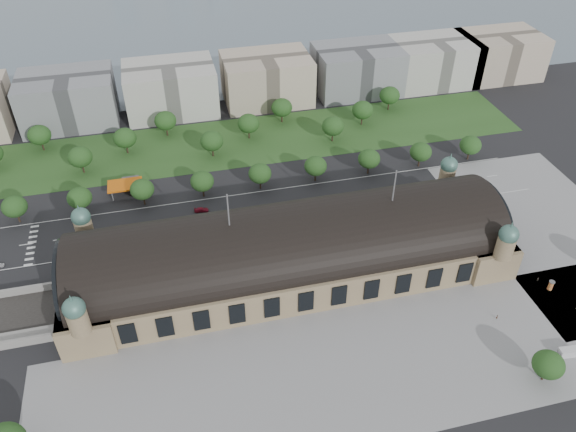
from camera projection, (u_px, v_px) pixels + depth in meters
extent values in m
plane|color=black|center=(291.00, 273.00, 196.69)|extent=(900.00, 900.00, 0.00)
cube|color=#917D5A|center=(291.00, 260.00, 192.98)|extent=(150.00, 40.00, 12.00)
cube|color=#917D5A|center=(89.00, 294.00, 180.51)|extent=(16.00, 43.00, 12.00)
cube|color=#917D5A|center=(468.00, 231.00, 205.46)|extent=(16.00, 43.00, 12.00)
cylinder|color=black|center=(291.00, 247.00, 189.28)|extent=(144.00, 37.60, 37.60)
cylinder|color=black|center=(63.00, 279.00, 174.45)|extent=(1.20, 32.00, 32.00)
cylinder|color=black|center=(487.00, 211.00, 201.63)|extent=(1.20, 32.00, 32.00)
cylinder|color=#917D5A|center=(85.00, 230.00, 190.38)|extent=(6.00, 6.00, 8.00)
sphere|color=#456E63|center=(81.00, 217.00, 186.98)|extent=(6.40, 6.40, 6.40)
cone|color=#456E63|center=(78.00, 207.00, 184.51)|extent=(1.00, 1.00, 2.50)
cylinder|color=#917D5A|center=(447.00, 177.00, 215.32)|extent=(6.00, 6.00, 8.00)
sphere|color=#456E63|center=(449.00, 165.00, 211.93)|extent=(6.40, 6.40, 6.40)
cone|color=#456E63|center=(451.00, 156.00, 209.46)|extent=(1.00, 1.00, 2.50)
cylinder|color=#917D5A|center=(78.00, 321.00, 158.29)|extent=(6.00, 6.00, 8.00)
sphere|color=#456E63|center=(74.00, 308.00, 154.89)|extent=(6.40, 6.40, 6.40)
cone|color=#456E63|center=(70.00, 298.00, 152.42)|extent=(1.00, 1.00, 2.50)
cylinder|color=#917D5A|center=(505.00, 247.00, 183.23)|extent=(6.00, 6.00, 8.00)
sphere|color=#456E63|center=(509.00, 234.00, 179.84)|extent=(6.40, 6.40, 6.40)
cone|color=#456E63|center=(512.00, 225.00, 177.36)|extent=(1.00, 1.00, 2.50)
cylinder|color=#59595B|center=(228.00, 210.00, 173.51)|extent=(0.50, 0.50, 12.00)
cylinder|color=#59595B|center=(394.00, 186.00, 183.75)|extent=(0.50, 0.50, 12.00)
cube|color=gray|center=(359.00, 369.00, 164.93)|extent=(190.00, 48.00, 0.12)
cube|color=gray|center=(550.00, 229.00, 215.86)|extent=(56.00, 100.00, 0.12)
cube|color=black|center=(219.00, 216.00, 222.00)|extent=(260.00, 26.00, 0.10)
cube|color=#294E1F|center=(213.00, 145.00, 264.95)|extent=(300.00, 45.00, 0.10)
cube|color=#D15C0C|center=(125.00, 185.00, 230.92)|extent=(14.00, 9.00, 0.70)
cube|color=#59595B|center=(131.00, 182.00, 237.79)|extent=(7.00, 5.00, 3.20)
cylinder|color=#59595B|center=(112.00, 187.00, 233.88)|extent=(0.50, 0.50, 4.40)
cylinder|color=#59595B|center=(139.00, 184.00, 235.93)|extent=(0.50, 0.50, 4.40)
cylinder|color=#59595B|center=(112.00, 196.00, 228.99)|extent=(0.50, 0.50, 4.40)
cylinder|color=#59595B|center=(140.00, 192.00, 231.04)|extent=(0.50, 0.50, 4.40)
cube|color=slate|center=(196.00, 6.00, 424.38)|extent=(700.00, 320.00, 0.08)
cube|color=gray|center=(68.00, 99.00, 276.00)|extent=(45.00, 32.00, 24.00)
cube|color=#BBB9B1|center=(171.00, 89.00, 285.31)|extent=(45.00, 32.00, 24.00)
cube|color=#C0AE97|center=(267.00, 79.00, 294.62)|extent=(45.00, 32.00, 24.00)
cube|color=gray|center=(357.00, 70.00, 303.93)|extent=(45.00, 32.00, 24.00)
cube|color=#BBB9B1|center=(433.00, 62.00, 312.31)|extent=(45.00, 32.00, 24.00)
cube|color=#C0AE97|center=(498.00, 55.00, 319.75)|extent=(45.00, 32.00, 24.00)
cylinder|color=#2D2116|center=(18.00, 217.00, 217.98)|extent=(0.70, 0.70, 4.32)
ellipsoid|color=#1F4418|center=(14.00, 207.00, 214.72)|extent=(9.60, 9.60, 8.16)
cylinder|color=#2D2116|center=(83.00, 209.00, 222.45)|extent=(0.70, 0.70, 4.32)
ellipsoid|color=#1F4418|center=(79.00, 198.00, 219.19)|extent=(9.60, 9.60, 8.16)
cylinder|color=#2D2116|center=(144.00, 200.00, 226.91)|extent=(0.70, 0.70, 4.32)
ellipsoid|color=#1F4418|center=(142.00, 189.00, 223.65)|extent=(9.60, 9.60, 8.16)
cylinder|color=#2D2116|center=(203.00, 192.00, 231.38)|extent=(0.70, 0.70, 4.32)
ellipsoid|color=#1F4418|center=(202.00, 181.00, 228.12)|extent=(9.60, 9.60, 8.16)
cylinder|color=#2D2116|center=(260.00, 184.00, 235.85)|extent=(0.70, 0.70, 4.32)
ellipsoid|color=#1F4418|center=(260.00, 173.00, 232.59)|extent=(9.60, 9.60, 8.16)
cylinder|color=#2D2116|center=(315.00, 176.00, 240.32)|extent=(0.70, 0.70, 4.32)
ellipsoid|color=#1F4418|center=(316.00, 166.00, 237.06)|extent=(9.60, 9.60, 8.16)
cylinder|color=#2D2116|center=(368.00, 169.00, 244.79)|extent=(0.70, 0.70, 4.32)
ellipsoid|color=#1F4418|center=(369.00, 159.00, 241.52)|extent=(9.60, 9.60, 8.16)
cylinder|color=#2D2116|center=(419.00, 162.00, 249.25)|extent=(0.70, 0.70, 4.32)
ellipsoid|color=#1F4418|center=(421.00, 152.00, 245.99)|extent=(9.60, 9.60, 8.16)
cylinder|color=#2D2116|center=(468.00, 155.00, 253.72)|extent=(0.70, 0.70, 4.32)
ellipsoid|color=#1F4418|center=(470.00, 145.00, 250.46)|extent=(9.60, 9.60, 8.16)
cylinder|color=#2D2116|center=(43.00, 146.00, 259.87)|extent=(0.70, 0.70, 4.68)
ellipsoid|color=#1F4418|center=(39.00, 135.00, 256.34)|extent=(10.40, 10.40, 8.84)
cylinder|color=#2D2116|center=(83.00, 168.00, 245.07)|extent=(0.70, 0.70, 4.68)
ellipsoid|color=#1F4418|center=(80.00, 157.00, 241.54)|extent=(10.40, 10.40, 8.84)
cylinder|color=#2D2116|center=(127.00, 149.00, 257.78)|extent=(0.70, 0.70, 4.68)
ellipsoid|color=#1F4418|center=(125.00, 138.00, 254.24)|extent=(10.40, 10.40, 8.84)
cylinder|color=#2D2116|center=(167.00, 131.00, 270.48)|extent=(0.70, 0.70, 4.68)
ellipsoid|color=#1F4418|center=(165.00, 121.00, 266.95)|extent=(10.40, 10.40, 8.84)
cylinder|color=#2D2116|center=(213.00, 152.00, 255.68)|extent=(0.70, 0.70, 4.68)
ellipsoid|color=#1F4418|center=(212.00, 141.00, 252.15)|extent=(10.40, 10.40, 8.84)
cylinder|color=#2D2116|center=(249.00, 134.00, 268.39)|extent=(0.70, 0.70, 4.68)
ellipsoid|color=#1F4418|center=(248.00, 123.00, 264.86)|extent=(10.40, 10.40, 8.84)
cylinder|color=#2D2116|center=(282.00, 118.00, 281.09)|extent=(0.70, 0.70, 4.68)
ellipsoid|color=#1F4418|center=(282.00, 108.00, 277.56)|extent=(10.40, 10.40, 8.84)
cylinder|color=#2D2116|center=(332.00, 137.00, 266.29)|extent=(0.70, 0.70, 4.68)
ellipsoid|color=#1F4418|center=(333.00, 126.00, 262.76)|extent=(10.40, 10.40, 8.84)
cylinder|color=#2D2116|center=(362.00, 120.00, 279.00)|extent=(0.70, 0.70, 4.68)
ellipsoid|color=#1F4418|center=(363.00, 110.00, 275.47)|extent=(10.40, 10.40, 8.84)
cylinder|color=#2D2116|center=(388.00, 105.00, 291.71)|extent=(0.70, 0.70, 4.68)
ellipsoid|color=#1F4418|center=(390.00, 95.00, 288.17)|extent=(10.40, 10.40, 8.84)
cylinder|color=#2D2116|center=(544.00, 375.00, 160.79)|extent=(0.70, 0.70, 3.96)
ellipsoid|color=#1F4418|center=(548.00, 365.00, 157.80)|extent=(9.00, 9.00, 7.65)
imported|color=gray|center=(95.00, 233.00, 212.81)|extent=(5.21, 2.42, 1.65)
imported|color=black|center=(67.00, 252.00, 204.45)|extent=(4.68, 2.17, 1.30)
imported|color=maroon|center=(201.00, 210.00, 224.02)|extent=(5.76, 2.74, 1.62)
imported|color=#171A43|center=(283.00, 213.00, 222.57)|extent=(3.85, 1.62, 1.30)
imported|color=silver|center=(446.00, 194.00, 232.61)|extent=(5.77, 3.22, 1.53)
imported|color=black|center=(94.00, 259.00, 201.45)|extent=(3.99, 3.26, 1.28)
imported|color=maroon|center=(87.00, 257.00, 201.86)|extent=(6.24, 4.72, 1.58)
imported|color=#1B244C|center=(159.00, 253.00, 204.03)|extent=(5.47, 3.97, 1.47)
imported|color=slate|center=(124.00, 251.00, 204.81)|extent=(4.35, 3.35, 1.38)
imported|color=silver|center=(159.00, 252.00, 204.03)|extent=(4.81, 3.71, 1.52)
imported|color=gray|center=(216.00, 243.00, 207.91)|extent=(6.13, 4.55, 1.55)
imported|color=black|center=(160.00, 249.00, 205.52)|extent=(5.93, 4.58, 1.60)
imported|color=#AD361B|center=(292.00, 219.00, 217.65)|extent=(13.68, 3.55, 3.79)
imported|color=silver|center=(273.00, 223.00, 216.32)|extent=(10.57, 2.78, 2.92)
imported|color=beige|center=(372.00, 207.00, 223.62)|extent=(13.50, 4.19, 3.70)
cube|color=silver|center=(569.00, 352.00, 167.97)|extent=(6.56, 3.16, 2.75)
cube|color=silver|center=(562.00, 354.00, 167.98)|extent=(1.91, 2.48, 1.90)
cylinder|color=#D34834|center=(551.00, 286.00, 189.35)|extent=(1.60, 1.60, 3.43)
cylinder|color=#59595B|center=(552.00, 282.00, 188.22)|extent=(1.94, 1.94, 0.29)
imported|color=gray|center=(497.00, 317.00, 179.59)|extent=(0.57, 0.70, 1.66)
imported|color=gray|center=(538.00, 279.00, 193.06)|extent=(0.50, 0.87, 1.79)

